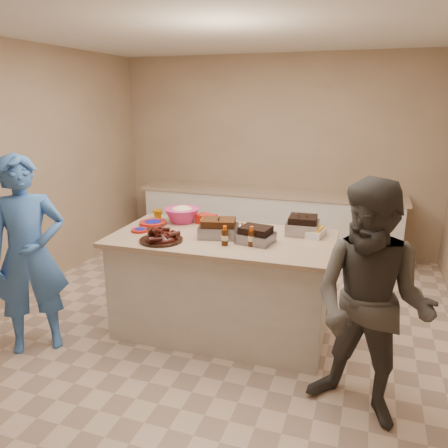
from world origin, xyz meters
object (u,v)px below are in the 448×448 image
(guest_blue, at_px, (40,345))
(guest_gray, at_px, (360,414))
(plastic_cup, at_px, (158,219))
(coleslaw_bowl, at_px, (182,222))
(rib_platter, at_px, (161,241))
(roasting_pan, at_px, (302,234))
(mustard_bottle, at_px, (202,228))
(bbq_bottle_a, at_px, (225,245))
(island, at_px, (222,330))
(bbq_bottle_b, at_px, (251,246))

(guest_blue, bearing_deg, guest_gray, -38.93)
(plastic_cup, bearing_deg, guest_blue, -119.79)
(guest_blue, bearing_deg, coleslaw_bowl, 10.81)
(rib_platter, bearing_deg, guest_gray, -15.41)
(rib_platter, relative_size, roasting_pan, 1.32)
(coleslaw_bowl, distance_m, mustard_bottle, 0.29)
(rib_platter, distance_m, mustard_bottle, 0.53)
(rib_platter, distance_m, guest_gray, 2.03)
(bbq_bottle_a, bearing_deg, rib_platter, -172.30)
(coleslaw_bowl, relative_size, guest_blue, 0.20)
(bbq_bottle_a, height_order, guest_gray, bbq_bottle_a)
(rib_platter, bearing_deg, coleslaw_bowl, 97.01)
(coleslaw_bowl, bearing_deg, bbq_bottle_a, -40.55)
(roasting_pan, relative_size, guest_gray, 0.17)
(mustard_bottle, distance_m, guest_gray, 2.05)
(rib_platter, height_order, guest_gray, rib_platter)
(mustard_bottle, relative_size, plastic_cup, 1.06)
(roasting_pan, height_order, guest_blue, roasting_pan)
(island, height_order, bbq_bottle_b, bbq_bottle_b)
(bbq_bottle_b, bearing_deg, guest_blue, -161.26)
(guest_blue, bearing_deg, bbq_bottle_b, -20.15)
(roasting_pan, relative_size, coleslaw_bowl, 0.83)
(mustard_bottle, distance_m, plastic_cup, 0.57)
(rib_platter, height_order, coleslaw_bowl, coleslaw_bowl)
(guest_gray, bearing_deg, bbq_bottle_a, 174.75)
(rib_platter, distance_m, bbq_bottle_b, 0.78)
(plastic_cup, bearing_deg, bbq_bottle_b, -24.64)
(rib_platter, relative_size, plastic_cup, 3.68)
(roasting_pan, distance_m, guest_blue, 2.55)
(coleslaw_bowl, bearing_deg, guest_blue, -130.29)
(island, height_order, guest_gray, island)
(coleslaw_bowl, bearing_deg, rib_platter, -82.99)
(island, bearing_deg, roasting_pan, 23.13)
(roasting_pan, xyz_separation_m, bbq_bottle_a, (-0.56, -0.53, 0.00))
(coleslaw_bowl, bearing_deg, bbq_bottle_b, -30.03)
(bbq_bottle_a, bearing_deg, bbq_bottle_b, 12.53)
(bbq_bottle_b, xyz_separation_m, mustard_bottle, (-0.58, 0.37, 0.00))
(rib_platter, relative_size, bbq_bottle_b, 2.20)
(coleslaw_bowl, height_order, mustard_bottle, coleslaw_bowl)
(coleslaw_bowl, distance_m, bbq_bottle_a, 0.83)
(rib_platter, xyz_separation_m, coleslaw_bowl, (-0.08, 0.61, 0.00))
(bbq_bottle_b, relative_size, mustard_bottle, 1.57)
(guest_gray, bearing_deg, coleslaw_bowl, 168.76)
(mustard_bottle, relative_size, guest_blue, 0.06)
(bbq_bottle_b, bearing_deg, plastic_cup, 155.36)
(bbq_bottle_a, distance_m, guest_gray, 1.61)
(coleslaw_bowl, bearing_deg, roasting_pan, -0.40)
(roasting_pan, bearing_deg, rib_platter, -154.63)
(bbq_bottle_b, xyz_separation_m, guest_gray, (0.97, -0.60, -0.93))
(rib_platter, bearing_deg, plastic_cup, 119.22)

